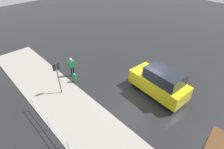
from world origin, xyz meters
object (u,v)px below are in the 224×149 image
at_px(moving_hatchback, 160,82).
at_px(pedestrian, 72,66).
at_px(fire_hydrant, 75,78).
at_px(sign_post, 58,74).

bearing_deg(moving_hatchback, pedestrian, 27.86).
relative_size(moving_hatchback, fire_hydrant, 5.01).
bearing_deg(pedestrian, fire_hydrant, 156.26).
bearing_deg(moving_hatchback, sign_post, 45.43).
bearing_deg(fire_hydrant, sign_post, 105.08).
distance_m(moving_hatchback, sign_post, 6.67).
bearing_deg(fire_hydrant, moving_hatchback, -146.11).
xyz_separation_m(moving_hatchback, fire_hydrant, (5.03, 3.38, -0.63)).
relative_size(moving_hatchback, sign_post, 1.67).
relative_size(fire_hydrant, pedestrian, 0.50).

